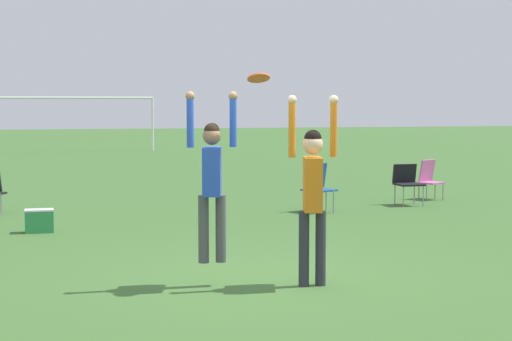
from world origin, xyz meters
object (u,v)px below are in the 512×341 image
(camping_chair_0, at_px, (317,184))
(cooler_box, at_px, (39,221))
(person_jumping, at_px, (212,173))
(camping_chair_3, at_px, (407,180))
(camping_chair_1, at_px, (429,177))
(person_defending, at_px, (313,185))
(frisbee, at_px, (259,78))

(camping_chair_0, relative_size, cooler_box, 2.02)
(person_jumping, bearing_deg, camping_chair_3, -24.91)
(camping_chair_0, relative_size, camping_chair_1, 1.08)
(cooler_box, bearing_deg, person_jumping, -67.26)
(camping_chair_3, bearing_deg, person_jumping, 49.78)
(camping_chair_0, distance_m, camping_chair_1, 3.35)
(person_defending, relative_size, cooler_box, 4.75)
(camping_chair_0, height_order, cooler_box, camping_chair_0)
(camping_chair_0, xyz_separation_m, cooler_box, (-5.18, -1.47, -0.34))
(person_jumping, height_order, person_defending, person_jumping)
(camping_chair_0, height_order, camping_chair_3, camping_chair_0)
(person_jumping, distance_m, person_defending, 1.15)
(person_jumping, bearing_deg, camping_chair_0, -14.16)
(camping_chair_1, distance_m, camping_chair_3, 1.25)
(frisbee, xyz_separation_m, camping_chair_1, (5.75, 7.76, -1.89))
(person_jumping, bearing_deg, person_defending, -90.00)
(cooler_box, bearing_deg, camping_chair_3, 15.73)
(person_jumping, relative_size, cooler_box, 4.25)
(frisbee, relative_size, camping_chair_1, 0.30)
(camping_chair_1, relative_size, cooler_box, 1.87)
(camping_chair_1, xyz_separation_m, camping_chair_3, (-0.90, -0.87, 0.03))
(person_defending, height_order, camping_chair_0, person_defending)
(person_defending, bearing_deg, camping_chair_0, 175.29)
(person_jumping, distance_m, camping_chair_3, 8.62)
(frisbee, relative_size, camping_chair_3, 0.31)
(person_defending, relative_size, frisbee, 8.48)
(frisbee, height_order, camping_chair_1, frisbee)
(camping_chair_0, bearing_deg, person_defending, 47.55)
(frisbee, height_order, camping_chair_3, frisbee)
(person_jumping, xyz_separation_m, camping_chair_0, (3.23, 6.12, -0.76))
(camping_chair_0, bearing_deg, frisbee, 42.49)
(camping_chair_1, bearing_deg, frisbee, 25.63)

